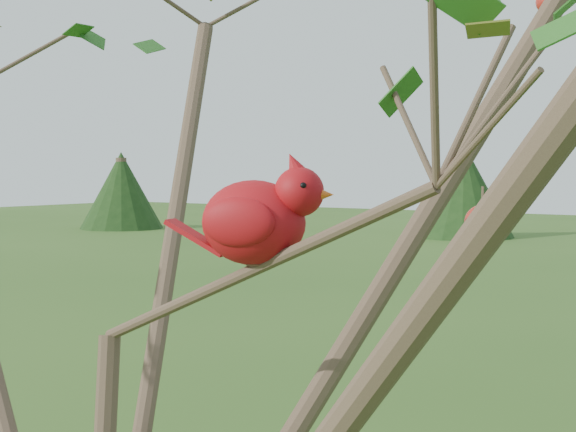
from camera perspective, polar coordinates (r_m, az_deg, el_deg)
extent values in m
sphere|color=#A62117|center=(1.08, 12.18, -1.92)|extent=(0.04, 0.04, 0.04)
sphere|color=#A62117|center=(0.99, 12.46, -0.43)|extent=(0.04, 0.04, 0.04)
sphere|color=#A62117|center=(1.62, 16.43, 13.13)|extent=(0.04, 0.04, 0.04)
ellipsoid|color=#B60F17|center=(1.22, -2.24, -0.43)|extent=(0.17, 0.15, 0.12)
sphere|color=#B60F17|center=(1.20, 0.73, 1.57)|extent=(0.09, 0.09, 0.07)
cone|color=#B60F17|center=(1.20, 0.47, 3.20)|extent=(0.06, 0.05, 0.05)
cone|color=#D85914|center=(1.19, 2.30, 1.39)|extent=(0.04, 0.03, 0.02)
ellipsoid|color=black|center=(1.19, 1.77, 1.34)|extent=(0.03, 0.04, 0.03)
cube|color=#B60F17|center=(1.25, -5.91, -1.39)|extent=(0.09, 0.06, 0.05)
ellipsoid|color=#B60F17|center=(1.26, -1.79, -0.15)|extent=(0.11, 0.06, 0.07)
ellipsoid|color=#B60F17|center=(1.18, -3.24, -0.39)|extent=(0.11, 0.06, 0.07)
cylinder|color=#463125|center=(28.37, 11.28, 1.38)|extent=(0.41, 0.41, 2.72)
cone|color=black|center=(28.37, 11.29, 1.61)|extent=(3.17, 3.17, 2.94)
cylinder|color=#463125|center=(32.31, -10.72, 1.46)|extent=(0.38, 0.38, 2.55)
cone|color=black|center=(32.31, -10.72, 1.65)|extent=(2.98, 2.98, 2.77)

